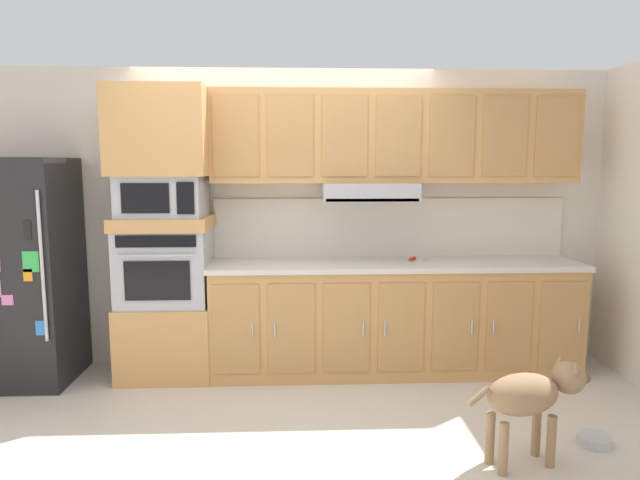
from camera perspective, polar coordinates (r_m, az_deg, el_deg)
name	(u,v)px	position (r m, az deg, el deg)	size (l,w,h in m)	color
ground_plane	(284,411)	(4.09, -3.72, -16.99)	(9.60, 9.60, 0.00)	beige
back_kitchen_wall	(285,218)	(4.85, -3.57, 2.28)	(6.20, 0.12, 2.50)	beige
refrigerator	(21,271)	(4.96, -28.18, -2.81)	(0.76, 0.73, 1.76)	black
oven_base_cabinet	(169,338)	(4.80, -15.17, -9.63)	(0.74, 0.62, 0.60)	tan
built_in_oven	(166,266)	(4.66, -15.44, -2.56)	(0.70, 0.62, 0.60)	#A8AAAF
appliance_mid_shelf	(164,223)	(4.61, -15.59, 1.72)	(0.74, 0.62, 0.10)	tan
microwave	(163,196)	(4.59, -15.69, 4.33)	(0.64, 0.54, 0.32)	#A8AAAF
appliance_upper_cabinet	(161,132)	(4.59, -15.92, 10.56)	(0.74, 0.62, 0.68)	tan
lower_cabinet_run	(394,319)	(4.71, 7.58, -7.98)	(2.97, 0.63, 0.88)	tan
countertop_slab	(395,264)	(4.61, 7.68, -2.45)	(3.01, 0.64, 0.04)	beige
backsplash_panel	(390,227)	(4.85, 7.14, 1.29)	(3.01, 0.02, 0.50)	silver
upper_cabinet_with_hood	(393,140)	(4.66, 7.47, 10.03)	(2.97, 0.48, 0.88)	tan
screwdriver	(413,259)	(4.69, 9.49, -1.90)	(0.17, 0.16, 0.03)	red
dog	(532,395)	(3.50, 20.85, -14.54)	(0.79, 0.34, 0.60)	#997551
dog_food_bowl	(594,440)	(4.01, 26.17, -17.82)	(0.20, 0.20, 0.06)	#B2B7BC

